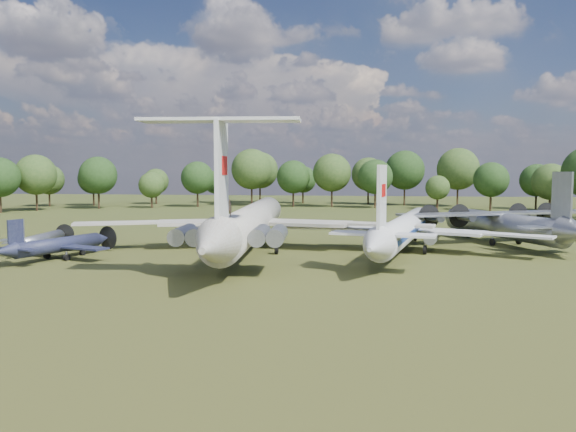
% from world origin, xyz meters
% --- Properties ---
extents(ground, '(300.00, 300.00, 0.00)m').
position_xyz_m(ground, '(0.00, 0.00, 0.00)').
color(ground, '#274216').
rests_on(ground, ground).
extents(il62_airliner, '(48.29, 60.84, 5.70)m').
position_xyz_m(il62_airliner, '(2.40, 1.95, 2.85)').
color(il62_airliner, silver).
rests_on(il62_airliner, ground).
extents(tu104_jet, '(42.47, 51.01, 4.48)m').
position_xyz_m(tu104_jet, '(21.18, 3.62, 2.24)').
color(tu104_jet, silver).
rests_on(tu104_jet, ground).
extents(an12_transport, '(39.67, 41.50, 4.30)m').
position_xyz_m(an12_transport, '(34.94, 12.79, 2.15)').
color(an12_transport, '#94979B').
rests_on(an12_transport, ground).
extents(small_prop_west, '(17.42, 20.13, 2.48)m').
position_xyz_m(small_prop_west, '(-17.99, -6.99, 1.24)').
color(small_prop_west, black).
rests_on(small_prop_west, ground).
extents(small_prop_northwest, '(12.25, 15.91, 2.21)m').
position_xyz_m(small_prop_northwest, '(-23.42, -1.56, 1.10)').
color(small_prop_northwest, '#97999F').
rests_on(small_prop_northwest, ground).
extents(person_on_il62, '(0.71, 0.62, 1.65)m').
position_xyz_m(person_on_il62, '(3.40, -13.99, 6.53)').
color(person_on_il62, '#956B4C').
rests_on(person_on_il62, il62_airliner).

